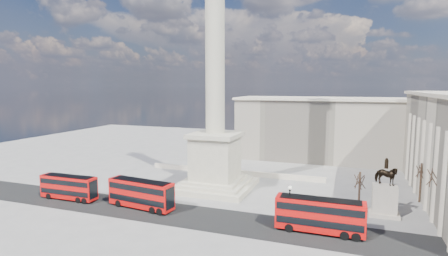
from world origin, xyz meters
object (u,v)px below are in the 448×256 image
nelsons_column (215,122)px  pedestrian_standing (321,218)px  equestrian_statue (385,196)px  pedestrian_crossing (302,214)px  victorian_lamp (290,203)px  red_bus_a (69,187)px  red_bus_c (320,215)px  red_bus_b (141,194)px  pedestrian_walking (331,219)px

nelsons_column → pedestrian_standing: (20.76, -11.50, -12.02)m
equestrian_statue → pedestrian_crossing: 13.25m
victorian_lamp → equestrian_statue: 15.87m
nelsons_column → pedestrian_standing: size_ratio=27.76×
victorian_lamp → red_bus_a: bearing=-178.3°
red_bus_a → equestrian_statue: bearing=10.6°
red_bus_a → pedestrian_crossing: red_bus_a is taller
equestrian_statue → pedestrian_crossing: size_ratio=4.87×
nelsons_column → red_bus_c: bearing=-34.9°
nelsons_column → red_bus_b: bearing=-116.0°
pedestrian_walking → pedestrian_standing: 1.42m
red_bus_c → pedestrian_walking: size_ratio=6.34×
red_bus_b → pedestrian_crossing: size_ratio=6.34×
pedestrian_crossing → equestrian_statue: bearing=-105.8°
equestrian_statue → pedestrian_walking: bearing=-138.5°
red_bus_c → victorian_lamp: 4.38m
red_bus_a → red_bus_b: (14.35, 0.47, 0.22)m
pedestrian_standing → nelsons_column: bearing=-65.9°
victorian_lamp → pedestrian_walking: bearing=26.2°
red_bus_a → pedestrian_walking: bearing=4.2°
red_bus_b → pedestrian_walking: bearing=13.6°
red_bus_c → pedestrian_crossing: red_bus_c is taller
red_bus_a → pedestrian_crossing: 39.75m
nelsons_column → pedestrian_walking: 27.56m
red_bus_a → nelsons_column: bearing=34.2°
red_bus_a → equestrian_statue: equestrian_statue is taller
pedestrian_crossing → red_bus_c: bearing=173.3°
nelsons_column → victorian_lamp: (16.59, -13.92, -9.44)m
red_bus_b → pedestrian_crossing: 25.48m
red_bus_a → pedestrian_crossing: (39.52, 4.10, -1.30)m
red_bus_a → pedestrian_walking: (43.62, 3.88, -1.30)m
nelsons_column → victorian_lamp: 23.62m
pedestrian_standing → pedestrian_crossing: bearing=-48.1°
pedestrian_standing → pedestrian_walking: bearing=155.7°
victorian_lamp → pedestrian_crossing: (1.46, 2.96, -2.56)m
nelsons_column → equestrian_statue: (29.50, -4.69, -9.76)m
equestrian_statue → pedestrian_walking: equestrian_statue is taller
red_bus_b → red_bus_a: bearing=-171.1°
pedestrian_standing → red_bus_a: bearing=-32.1°
equestrian_statue → pedestrian_crossing: bearing=-151.3°
nelsons_column → red_bus_b: (-7.13, -14.59, -10.48)m
equestrian_statue → pedestrian_crossing: (-11.45, -6.27, -2.23)m
equestrian_statue → pedestrian_standing: equestrian_statue is taller
red_bus_b → victorian_lamp: 23.75m
victorian_lamp → pedestrian_crossing: 4.17m
nelsons_column → red_bus_c: nelsons_column is taller
equestrian_statue → pedestrian_standing: (-8.74, -6.81, -2.26)m
nelsons_column → pedestrian_crossing: bearing=-31.3°
red_bus_c → pedestrian_crossing: bearing=127.8°
equestrian_statue → pedestrian_standing: bearing=-142.1°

